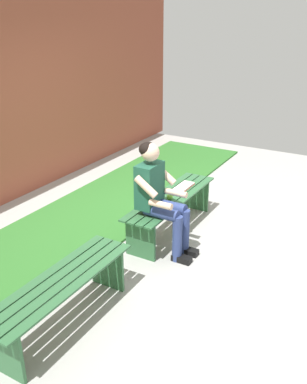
{
  "coord_description": "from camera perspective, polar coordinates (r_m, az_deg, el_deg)",
  "views": [
    {
      "loc": [
        4.21,
        2.16,
        2.54
      ],
      "look_at": [
        0.7,
        0.15,
        0.82
      ],
      "focal_mm": 39.57,
      "sensor_mm": 36.0,
      "label": 1
    }
  ],
  "objects": [
    {
      "name": "book_open",
      "position": [
        5.42,
        4.0,
        0.63
      ],
      "size": [
        0.41,
        0.16,
        0.02
      ],
      "rotation": [
        0.0,
        0.0,
        -0.0
      ],
      "color": "white",
      "rests_on": "bench_near"
    },
    {
      "name": "bench_near",
      "position": [
        5.22,
        2.43,
        -1.74
      ],
      "size": [
        1.71,
        0.42,
        0.47
      ],
      "rotation": [
        0.0,
        0.0,
        -0.0
      ],
      "color": "#2D6038",
      "rests_on": "ground"
    },
    {
      "name": "apple",
      "position": [
        5.07,
        2.2,
        -0.64
      ],
      "size": [
        0.08,
        0.08,
        0.08
      ],
      "primitive_type": "sphere",
      "color": "#72B738",
      "rests_on": "bench_near"
    },
    {
      "name": "person_seated",
      "position": [
        4.63,
        0.77,
        -0.31
      ],
      "size": [
        0.5,
        0.69,
        1.27
      ],
      "color": "#1E513D",
      "rests_on": "ground"
    },
    {
      "name": "ground_plane",
      "position": [
        4.26,
        8.16,
        -14.11
      ],
      "size": [
        10.0,
        7.0,
        0.04
      ],
      "primitive_type": "cube",
      "color": "#9E9E99"
    },
    {
      "name": "bench_far",
      "position": [
        3.78,
        -12.24,
        -12.93
      ],
      "size": [
        1.55,
        0.42,
        0.47
      ],
      "rotation": [
        0.0,
        0.0,
        -0.0
      ],
      "color": "#2D6038",
      "rests_on": "ground"
    },
    {
      "name": "grass_strip",
      "position": [
        5.23,
        -13.78,
        -6.57
      ],
      "size": [
        9.0,
        1.49,
        0.03
      ],
      "primitive_type": "cube",
      "color": "#2D6B28",
      "rests_on": "ground"
    }
  ]
}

